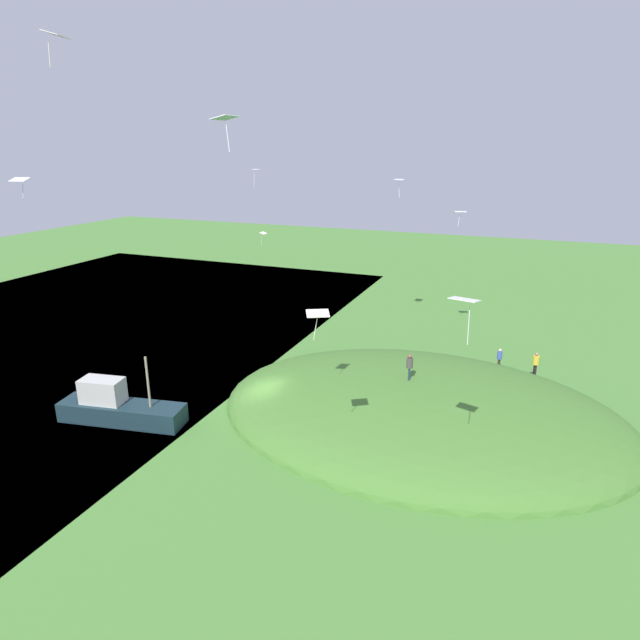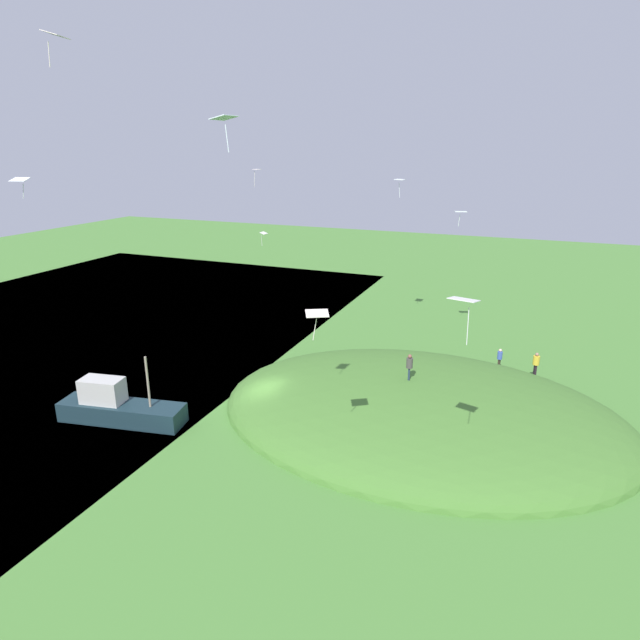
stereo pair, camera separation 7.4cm
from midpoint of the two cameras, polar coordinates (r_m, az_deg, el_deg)
The scene contains 15 objects.
ground_plane at distance 36.40m, azimuth -6.37°, elevation -9.14°, with size 160.00×160.00×0.00m, color #477B33.
grass_hill at distance 35.77m, azimuth 10.57°, elevation -9.87°, with size 26.23×19.53×4.59m, color #43732D.
boat_on_lake at distance 36.32m, azimuth -20.63°, elevation -8.68°, with size 8.19×3.32×4.53m.
person_on_hilltop at distance 34.56m, azimuth 9.56°, elevation -4.63°, with size 0.47×0.47×1.73m.
person_watching_kites at distance 43.17m, azimuth 18.61°, elevation -3.66°, with size 0.51×0.51×1.57m.
person_walking_path at distance 41.78m, azimuth 22.04°, elevation -4.09°, with size 0.61×0.61×1.74m.
kite_0 at distance 23.16m, azimuth -0.24°, elevation 0.61°, with size 1.19×1.07×1.34m.
kite_1 at distance 36.41m, azimuth -29.23°, elevation 12.85°, with size 1.12×0.89×1.22m.
kite_2 at distance 50.06m, azimuth -5.98°, elevation 9.09°, with size 0.59×0.76×1.32m.
kite_3 at distance 46.80m, azimuth 8.53°, elevation 14.49°, with size 0.78×1.12×1.52m.
kite_4 at distance 27.26m, azimuth -26.25°, elevation 25.47°, with size 1.01×1.24×1.37m.
kite_5 at distance 21.94m, azimuth 15.16°, elevation 1.92°, with size 1.27×1.02×1.91m.
kite_6 at distance 21.03m, azimuth -10.03°, elevation 20.31°, with size 0.73×1.02×1.29m.
kite_7 at distance 51.92m, azimuth -6.75°, elevation 15.48°, with size 0.87×0.73×1.64m.
kite_8 at distance 45.45m, azimuth 14.77°, elevation 11.02°, with size 1.09×0.90×1.21m.
Camera 2 is at (15.83, -28.35, 16.45)m, focal length 30.11 mm.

